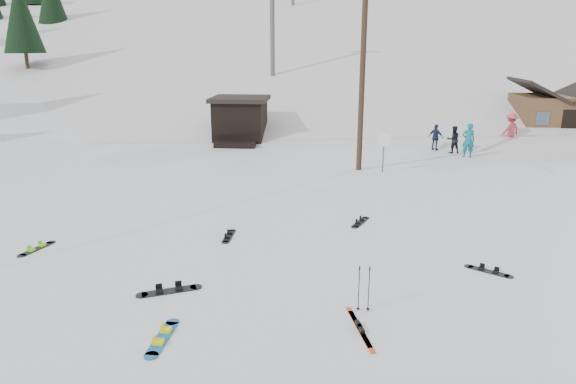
# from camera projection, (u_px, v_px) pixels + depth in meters

# --- Properties ---
(ground) EXTENTS (200.00, 200.00, 0.00)m
(ground) POSITION_uv_depth(u_px,v_px,m) (298.00, 313.00, 11.57)
(ground) COLOR white
(ground) RESTS_ON ground
(ski_slope) EXTENTS (60.00, 85.24, 65.97)m
(ski_slope) POSITION_uv_depth(u_px,v_px,m) (326.00, 185.00, 67.54)
(ski_slope) COLOR silver
(ski_slope) RESTS_ON ground
(ridge_left) EXTENTS (47.54, 95.03, 58.38)m
(ridge_left) POSITION_uv_depth(u_px,v_px,m) (34.00, 185.00, 63.54)
(ridge_left) COLOR white
(ridge_left) RESTS_ON ground
(treeline_crest) EXTENTS (50.00, 6.00, 10.00)m
(treeline_crest) POSITION_uv_depth(u_px,v_px,m) (330.00, 77.00, 93.89)
(treeline_crest) COLOR black
(treeline_crest) RESTS_ON ski_slope
(utility_pole) EXTENTS (2.00, 0.26, 9.00)m
(utility_pole) POSITION_uv_depth(u_px,v_px,m) (363.00, 70.00, 23.51)
(utility_pole) COLOR #3A2819
(utility_pole) RESTS_ON ground
(trail_sign) EXTENTS (0.50, 0.09, 1.85)m
(trail_sign) POSITION_uv_depth(u_px,v_px,m) (384.00, 146.00, 23.96)
(trail_sign) COLOR #595B60
(trail_sign) RESTS_ON ground
(lift_hut) EXTENTS (3.40, 4.10, 2.75)m
(lift_hut) POSITION_uv_depth(u_px,v_px,m) (240.00, 120.00, 31.65)
(lift_hut) COLOR black
(lift_hut) RESTS_ON ground
(lift_tower_near) EXTENTS (2.20, 0.36, 8.00)m
(lift_tower_near) POSITION_uv_depth(u_px,v_px,m) (272.00, 16.00, 38.44)
(lift_tower_near) COLOR #595B60
(lift_tower_near) RESTS_ON ski_slope
(cabin) EXTENTS (5.39, 4.40, 3.77)m
(cabin) POSITION_uv_depth(u_px,v_px,m) (556.00, 115.00, 32.89)
(cabin) COLOR brown
(cabin) RESTS_ON ground
(hero_snowboard) EXTENTS (0.33, 1.55, 0.11)m
(hero_snowboard) POSITION_uv_depth(u_px,v_px,m) (162.00, 337.00, 10.56)
(hero_snowboard) COLOR #1965A6
(hero_snowboard) RESTS_ON ground
(hero_skis) EXTENTS (0.55, 1.82, 0.10)m
(hero_skis) POSITION_uv_depth(u_px,v_px,m) (360.00, 328.00, 10.91)
(hero_skis) COLOR #AF4011
(hero_skis) RESTS_ON ground
(ski_poles) EXTENTS (0.30, 0.08, 1.10)m
(ski_poles) POSITION_uv_depth(u_px,v_px,m) (364.00, 288.00, 11.52)
(ski_poles) COLOR black
(ski_poles) RESTS_ON ground
(board_scatter_a) EXTENTS (1.49, 0.84, 0.11)m
(board_scatter_a) POSITION_uv_depth(u_px,v_px,m) (169.00, 291.00, 12.57)
(board_scatter_a) COLOR black
(board_scatter_a) RESTS_ON ground
(board_scatter_b) EXTENTS (0.25, 1.28, 0.09)m
(board_scatter_b) POSITION_uv_depth(u_px,v_px,m) (229.00, 236.00, 16.16)
(board_scatter_b) COLOR black
(board_scatter_b) RESTS_ON ground
(board_scatter_c) EXTENTS (0.56, 1.32, 0.10)m
(board_scatter_c) POSITION_uv_depth(u_px,v_px,m) (37.00, 248.00, 15.18)
(board_scatter_c) COLOR black
(board_scatter_c) RESTS_ON ground
(board_scatter_d) EXTENTS (1.12, 0.81, 0.09)m
(board_scatter_d) POSITION_uv_depth(u_px,v_px,m) (488.00, 271.00, 13.67)
(board_scatter_d) COLOR black
(board_scatter_d) RESTS_ON ground
(board_scatter_f) EXTENTS (0.67, 1.24, 0.09)m
(board_scatter_f) POSITION_uv_depth(u_px,v_px,m) (360.00, 222.00, 17.43)
(board_scatter_f) COLOR black
(board_scatter_f) RESTS_ON ground
(skier_teal) EXTENTS (0.70, 0.48, 1.83)m
(skier_teal) POSITION_uv_depth(u_px,v_px,m) (468.00, 140.00, 27.31)
(skier_teal) COLOR #0C687B
(skier_teal) RESTS_ON ground
(skier_dark) EXTENTS (0.82, 0.69, 1.51)m
(skier_dark) POSITION_uv_depth(u_px,v_px,m) (453.00, 140.00, 28.42)
(skier_dark) COLOR black
(skier_dark) RESTS_ON ground
(skier_pink) EXTENTS (1.44, 1.26, 1.94)m
(skier_pink) POSITION_uv_depth(u_px,v_px,m) (511.00, 130.00, 30.38)
(skier_pink) COLOR #BB4248
(skier_pink) RESTS_ON ground
(skier_navy) EXTENTS (0.92, 0.80, 1.49)m
(skier_navy) POSITION_uv_depth(u_px,v_px,m) (436.00, 137.00, 29.13)
(skier_navy) COLOR #1A2642
(skier_navy) RESTS_ON ground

